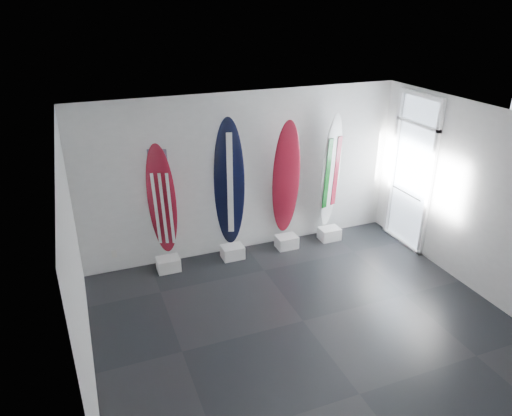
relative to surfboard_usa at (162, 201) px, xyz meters
name	(u,v)px	position (x,y,z in m)	size (l,w,h in m)	color
floor	(303,321)	(1.58, -2.28, -1.30)	(6.00, 6.00, 0.00)	black
ceiling	(313,125)	(1.58, -2.28, 1.70)	(6.00, 6.00, 0.00)	white
wall_back	(245,174)	(1.58, 0.22, 0.20)	(6.00, 6.00, 0.00)	silver
wall_front	(431,346)	(1.58, -4.78, 0.20)	(6.00, 6.00, 0.00)	silver
wall_left	(77,275)	(-1.42, -2.28, 0.20)	(5.00, 5.00, 0.00)	silver
wall_right	(477,201)	(4.58, -2.28, 0.20)	(5.00, 5.00, 0.00)	silver
display_block_usa	(168,264)	(0.00, -0.10, -1.18)	(0.40, 0.30, 0.24)	white
surfboard_usa	(162,201)	(0.00, 0.00, 0.00)	(0.48, 0.08, 2.14)	maroon
display_block_navy	(233,252)	(1.20, -0.10, -1.18)	(0.40, 0.30, 0.24)	white
surfboard_navy	(229,184)	(1.20, 0.00, 0.15)	(0.54, 0.08, 2.41)	black
display_block_swiss	(287,242)	(2.31, -0.10, -1.18)	(0.40, 0.30, 0.24)	white
surfboard_swiss	(286,179)	(2.31, 0.00, 0.08)	(0.52, 0.08, 2.30)	maroon
display_block_italy	(329,234)	(3.25, -0.10, -1.18)	(0.40, 0.30, 0.24)	white
surfboard_italy	(331,172)	(3.25, 0.00, 0.09)	(0.52, 0.08, 2.30)	white
wall_outlet	(114,254)	(-0.87, 0.20, -0.95)	(0.09, 0.02, 0.13)	silver
glass_door	(411,174)	(4.55, -0.73, 0.13)	(0.12, 1.16, 2.85)	white
balcony	(459,209)	(5.88, -0.73, -0.80)	(2.80, 2.20, 1.20)	slate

